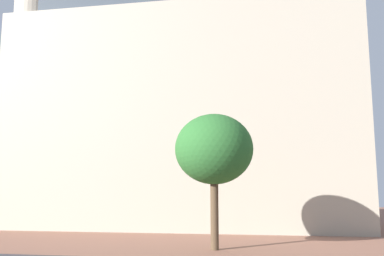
{
  "coord_description": "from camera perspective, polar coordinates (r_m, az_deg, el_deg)",
  "views": [
    {
      "loc": [
        1.94,
        -2.16,
        2.48
      ],
      "look_at": [
        -0.19,
        9.94,
        4.33
      ],
      "focal_mm": 39.59,
      "sensor_mm": 36.0,
      "label": 1
    }
  ],
  "objects": [
    {
      "name": "landmark_building",
      "position": [
        31.78,
        -1.81,
        4.19
      ],
      "size": [
        24.16,
        10.71,
        32.64
      ],
      "color": "#B2A893",
      "rests_on": "ground_plane"
    },
    {
      "name": "tree_curb_far",
      "position": [
        18.8,
        2.98,
        -2.93
      ],
      "size": [
        3.47,
        3.47,
        5.91
      ],
      "color": "brown",
      "rests_on": "ground_plane"
    }
  ]
}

